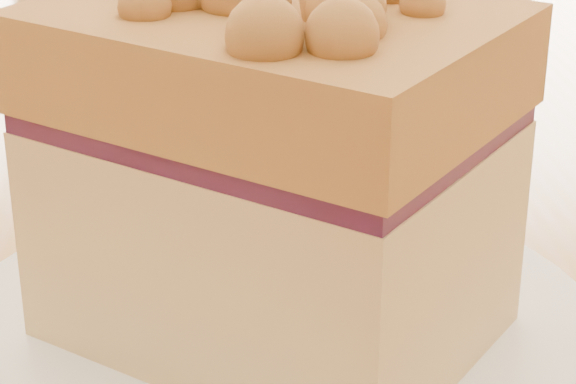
# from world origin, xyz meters

# --- Properties ---
(cafe_chair_main) EXTENTS (0.59, 0.59, 1.01)m
(cafe_chair_main) POSITION_xyz_m (0.17, 0.67, 0.51)
(cafe_chair_main) COLOR brown
(cafe_chair_main) RESTS_ON ground
(plate) EXTENTS (0.22, 0.22, 0.02)m
(plate) POSITION_xyz_m (0.25, -0.03, 0.76)
(plate) COLOR white
(plate) RESTS_ON cafe_table_main
(cake_slice) EXTENTS (0.16, 0.15, 0.13)m
(cake_slice) POSITION_xyz_m (0.25, -0.03, 0.83)
(cake_slice) COLOR #DAB67B
(cake_slice) RESTS_ON plate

